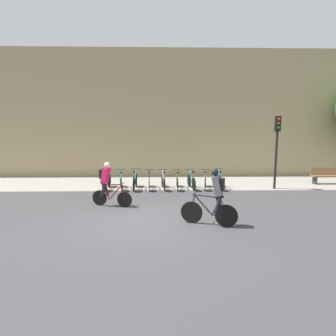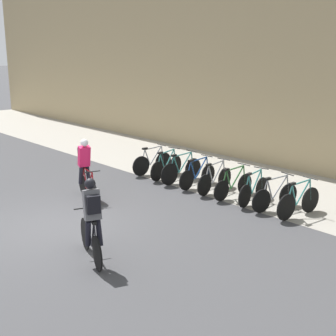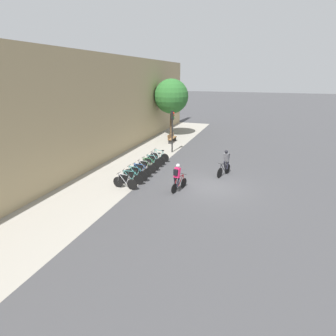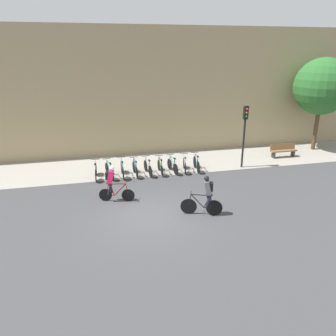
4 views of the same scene
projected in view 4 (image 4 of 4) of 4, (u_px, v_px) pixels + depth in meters
ground at (150, 216)px, 13.98m from camera, size 200.00×200.00×0.00m
kerb_strip at (131, 165)px, 20.17m from camera, size 44.00×4.50×0.01m
building_facade at (123, 93)px, 21.12m from camera, size 44.00×0.60×8.18m
cyclist_pink at (112, 182)px, 15.05m from camera, size 1.62×0.61×1.74m
cyclist_grey at (206, 195)px, 13.76m from camera, size 1.69×0.71×1.79m
parked_bike_0 at (96, 171)px, 17.98m from camera, size 0.46×1.67×0.98m
parked_bike_1 at (109, 170)px, 18.14m from camera, size 0.50×1.69×0.96m
parked_bike_2 at (122, 169)px, 18.28m from camera, size 0.46×1.78×0.99m
parked_bike_3 at (135, 169)px, 18.45m from camera, size 0.46×1.66×0.95m
parked_bike_4 at (148, 167)px, 18.60m from camera, size 0.46×1.68×0.96m
parked_bike_5 at (160, 167)px, 18.76m from camera, size 0.46×1.65×0.94m
parked_bike_6 at (173, 166)px, 18.91m from camera, size 0.46×1.59×0.96m
parked_bike_7 at (185, 165)px, 19.07m from camera, size 0.48×1.61×0.96m
parked_bike_8 at (196, 163)px, 19.22m from camera, size 0.46×1.67×0.98m
traffic_light_pole at (245, 126)px, 18.99m from camera, size 0.26×0.30×3.69m
bench at (283, 150)px, 21.58m from camera, size 1.80×0.44×0.89m
street_tree_0 at (322, 87)px, 21.98m from camera, size 3.77×3.77×6.28m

